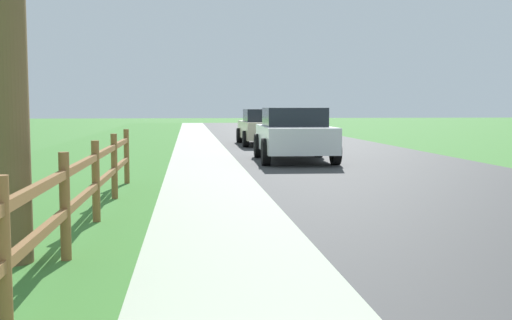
# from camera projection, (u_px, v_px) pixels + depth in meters

# --- Properties ---
(ground_plane) EXTENTS (120.00, 120.00, 0.00)m
(ground_plane) POSITION_uv_depth(u_px,v_px,m) (222.00, 145.00, 25.99)
(ground_plane) COLOR #3F7C32
(road_asphalt) EXTENTS (7.00, 66.00, 0.01)m
(road_asphalt) POSITION_uv_depth(u_px,v_px,m) (295.00, 141.00, 28.36)
(road_asphalt) COLOR #3B3B3B
(road_asphalt) RESTS_ON ground
(curb_concrete) EXTENTS (6.00, 66.00, 0.01)m
(curb_concrete) POSITION_uv_depth(u_px,v_px,m) (154.00, 142.00, 27.64)
(curb_concrete) COLOR #ABB79C
(curb_concrete) RESTS_ON ground
(grass_verge) EXTENTS (5.00, 66.00, 0.00)m
(grass_verge) POSITION_uv_depth(u_px,v_px,m) (120.00, 143.00, 27.48)
(grass_verge) COLOR #3F7C32
(grass_verge) RESTS_ON ground
(rail_fence) EXTENTS (0.11, 13.09, 1.15)m
(rail_fence) POSITION_uv_depth(u_px,v_px,m) (65.00, 198.00, 6.38)
(rail_fence) COLOR brown
(rail_fence) RESTS_ON ground
(parked_suv_white) EXTENTS (2.28, 4.33, 1.59)m
(parked_suv_white) POSITION_uv_depth(u_px,v_px,m) (294.00, 134.00, 18.16)
(parked_suv_white) COLOR white
(parked_suv_white) RESTS_ON ground
(parked_car_beige) EXTENTS (2.00, 4.69, 1.51)m
(parked_car_beige) POSITION_uv_depth(u_px,v_px,m) (263.00, 127.00, 25.87)
(parked_car_beige) COLOR #C6B793
(parked_car_beige) RESTS_ON ground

